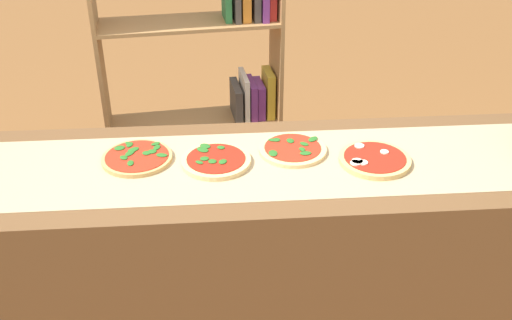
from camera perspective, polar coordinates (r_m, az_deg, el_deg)
The scene contains 7 objects.
counter at distance 2.49m, azimuth 0.00°, elevation -9.40°, with size 2.62×0.69×0.91m, color brown.
parchment_paper at distance 2.22m, azimuth 0.00°, elevation -0.42°, with size 2.20×0.49×0.00m, color tan.
pizza_spinach_0 at distance 2.29m, azimuth -11.30°, elevation 0.24°, with size 0.26×0.26×0.02m.
pizza_spinach_1 at distance 2.23m, azimuth -3.86°, elevation -0.04°, with size 0.26×0.26×0.03m.
pizza_spinach_2 at distance 2.30m, azimuth 3.52°, elevation 1.05°, with size 0.26×0.26×0.02m.
pizza_mozzarella_3 at distance 2.27m, azimuth 11.26°, elevation 0.06°, with size 0.27×0.27×0.03m.
bookshelf at distance 3.22m, azimuth -3.88°, elevation 7.37°, with size 0.96×0.38×1.68m.
Camera 1 is at (-0.14, -1.89, 2.07)m, focal length 41.80 mm.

